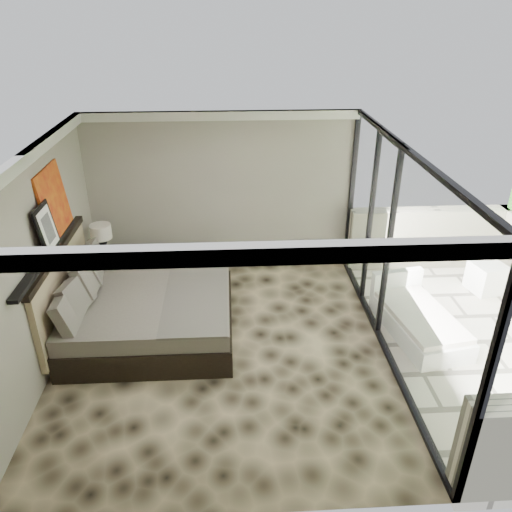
{
  "coord_description": "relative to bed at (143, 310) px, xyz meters",
  "views": [
    {
      "loc": [
        0.13,
        -5.59,
        4.32
      ],
      "look_at": [
        0.47,
        0.4,
        1.26
      ],
      "focal_mm": 35.0,
      "sensor_mm": 36.0,
      "label": 1
    }
  ],
  "objects": [
    {
      "name": "floor",
      "position": [
        1.14,
        -0.52,
        -0.38
      ],
      "size": [
        5.0,
        5.0,
        0.0
      ],
      "primitive_type": "plane",
      "color": "black",
      "rests_on": "ground"
    },
    {
      "name": "ceiling",
      "position": [
        1.14,
        -0.52,
        2.41
      ],
      "size": [
        4.5,
        5.0,
        0.02
      ],
      "primitive_type": "cube",
      "color": "silver",
      "rests_on": "back_wall"
    },
    {
      "name": "back_wall",
      "position": [
        1.14,
        1.97,
        1.02
      ],
      "size": [
        4.5,
        0.02,
        2.8
      ],
      "primitive_type": "cube",
      "color": "gray",
      "rests_on": "floor"
    },
    {
      "name": "left_wall",
      "position": [
        -1.1,
        -0.52,
        1.02
      ],
      "size": [
        0.02,
        5.0,
        2.8
      ],
      "primitive_type": "cube",
      "color": "gray",
      "rests_on": "floor"
    },
    {
      "name": "glass_wall",
      "position": [
        3.39,
        -0.52,
        1.02
      ],
      "size": [
        0.08,
        5.0,
        2.8
      ],
      "primitive_type": "cube",
      "color": "white",
      "rests_on": "floor"
    },
    {
      "name": "terrace_slab",
      "position": [
        4.89,
        -0.52,
        -0.44
      ],
      "size": [
        3.0,
        5.0,
        0.12
      ],
      "primitive_type": "cube",
      "color": "#BDB3A1",
      "rests_on": "ground"
    },
    {
      "name": "picture_ledge",
      "position": [
        -1.04,
        -0.42,
        1.12
      ],
      "size": [
        0.12,
        2.2,
        0.05
      ],
      "primitive_type": "cube",
      "color": "black",
      "rests_on": "left_wall"
    },
    {
      "name": "bed",
      "position": [
        0.0,
        0.0,
        0.0
      ],
      "size": [
        2.36,
        2.28,
        1.31
      ],
      "color": "black",
      "rests_on": "floor"
    },
    {
      "name": "nightstand",
      "position": [
        -0.83,
        1.39,
        -0.15
      ],
      "size": [
        0.55,
        0.55,
        0.47
      ],
      "primitive_type": "cube",
      "rotation": [
        0.0,
        0.0,
        0.19
      ],
      "color": "black",
      "rests_on": "floor"
    },
    {
      "name": "table_lamp",
      "position": [
        -0.81,
        1.36,
        0.54
      ],
      "size": [
        0.34,
        0.34,
        0.62
      ],
      "color": "black",
      "rests_on": "nightstand"
    },
    {
      "name": "abstract_canvas",
      "position": [
        -1.05,
        0.24,
        1.59
      ],
      "size": [
        0.13,
        0.9,
        0.9
      ],
      "primitive_type": "cube",
      "rotation": [
        0.0,
        -0.1,
        0.0
      ],
      "color": "#B01B0F",
      "rests_on": "picture_ledge"
    },
    {
      "name": "framed_print",
      "position": [
        -1.0,
        -0.31,
        1.44
      ],
      "size": [
        0.11,
        0.5,
        0.6
      ],
      "primitive_type": "cube",
      "rotation": [
        0.0,
        -0.14,
        0.0
      ],
      "color": "black",
      "rests_on": "picture_ledge"
    },
    {
      "name": "ottoman",
      "position": [
        5.51,
        0.88,
        -0.13
      ],
      "size": [
        0.59,
        0.59,
        0.49
      ],
      "primitive_type": "cube",
      "rotation": [
        0.0,
        0.0,
        0.23
      ],
      "color": "silver",
      "rests_on": "terrace_slab"
    },
    {
      "name": "lounger",
      "position": [
        3.97,
        -0.21,
        -0.18
      ],
      "size": [
        1.08,
        1.75,
        0.64
      ],
      "rotation": [
        0.0,
        0.0,
        0.17
      ],
      "color": "white",
      "rests_on": "terrace_slab"
    }
  ]
}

